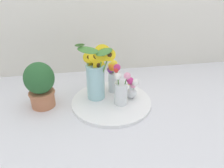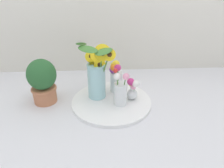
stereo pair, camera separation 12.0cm
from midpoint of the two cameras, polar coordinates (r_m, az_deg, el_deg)
name	(u,v)px [view 2 (the right image)]	position (r m, az deg, el deg)	size (l,w,h in m)	color
ground_plane	(112,105)	(1.25, 2.67, -5.64)	(6.00, 6.00, 0.00)	silver
serving_tray	(112,102)	(1.26, 2.73, -4.73)	(0.45, 0.45, 0.02)	white
mason_jar_sunflowers	(97,74)	(1.22, -1.19, 2.59)	(0.22, 0.19, 0.35)	#9ED1D6
vase_small_center	(120,90)	(1.18, 5.06, -1.60)	(0.08, 0.12, 0.22)	white
vase_bulb_right	(133,89)	(1.24, 8.14, -1.36)	(0.07, 0.07, 0.13)	white
vase_small_back	(116,77)	(1.30, 3.59, 1.65)	(0.08, 0.08, 0.21)	white
potted_plant	(42,80)	(1.25, -15.14, 0.86)	(0.16, 0.16, 0.26)	#B7704C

